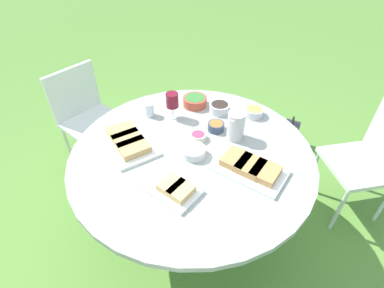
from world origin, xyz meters
name	(u,v)px	position (x,y,z in m)	size (l,w,h in m)	color
ground_plane	(192,228)	(0.00, 0.00, 0.00)	(40.00, 40.00, 0.00)	#5B8C38
dining_table	(192,164)	(0.00, 0.00, 0.68)	(1.45, 1.45, 0.78)	#4C4C51
chair_near_left	(372,156)	(-0.80, 1.03, 0.52)	(0.60, 0.60, 0.89)	silver
chair_near_right	(86,112)	(-0.29, -1.16, 0.52)	(0.53, 0.51, 0.89)	silver
water_pitcher	(236,126)	(-0.24, 0.18, 0.87)	(0.12, 0.11, 0.18)	silver
wine_glass	(172,101)	(-0.26, -0.28, 0.91)	(0.08, 0.08, 0.19)	silver
platter_bread_main	(174,188)	(0.32, 0.06, 0.80)	(0.24, 0.32, 0.06)	white
platter_charcuterie	(128,141)	(0.12, -0.37, 0.81)	(0.42, 0.47, 0.06)	white
platter_sandwich_side	(250,167)	(0.00, 0.36, 0.81)	(0.28, 0.42, 0.06)	white
bowl_fries	(254,112)	(-0.53, 0.21, 0.81)	(0.13, 0.13, 0.06)	silver
bowl_salad	(195,101)	(-0.46, -0.21, 0.82)	(0.17, 0.17, 0.07)	#B74733
bowl_olives	(220,107)	(-0.46, -0.02, 0.81)	(0.14, 0.14, 0.06)	silver
bowl_dip_red	(198,136)	(-0.12, -0.02, 0.80)	(0.10, 0.10, 0.04)	beige
bowl_dip_cream	(194,151)	(0.02, 0.02, 0.81)	(0.14, 0.14, 0.05)	silver
bowl_roasted_veg	(216,126)	(-0.26, 0.04, 0.81)	(0.11, 0.11, 0.05)	#334256
cup_water_near	(149,110)	(-0.20, -0.43, 0.83)	(0.06, 0.06, 0.10)	silver
handbag	(288,138)	(-1.25, 0.41, 0.13)	(0.30, 0.14, 0.37)	#232328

